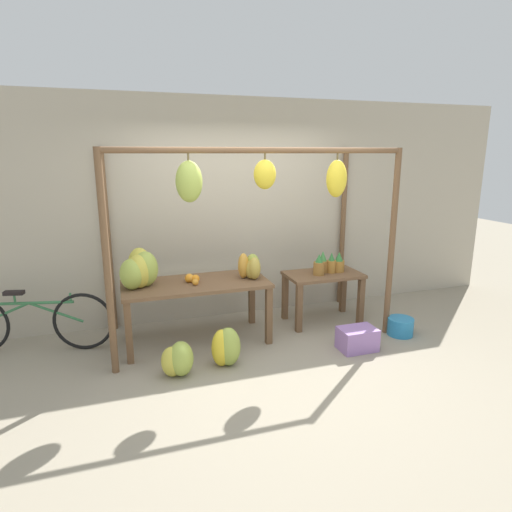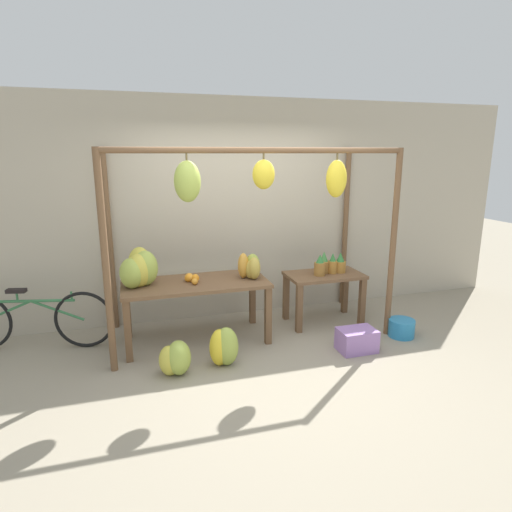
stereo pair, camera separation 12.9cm
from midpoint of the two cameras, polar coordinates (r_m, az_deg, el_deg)
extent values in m
plane|color=gray|center=(4.50, 3.38, -14.57)|extent=(20.00, 20.00, 0.00)
cube|color=#B2A893|center=(5.58, -2.18, 6.15)|extent=(8.00, 0.08, 2.80)
cylinder|color=brown|center=(4.26, -18.60, -1.18)|extent=(0.07, 0.07, 2.18)
cylinder|color=brown|center=(5.17, 18.48, 1.36)|extent=(0.07, 0.07, 2.18)
cylinder|color=brown|center=(5.37, -18.28, 1.81)|extent=(0.07, 0.07, 2.18)
cylinder|color=brown|center=(6.12, 12.42, 3.56)|extent=(0.07, 0.07, 2.18)
cylinder|color=brown|center=(4.35, 1.91, 13.92)|extent=(3.13, 0.06, 0.06)
cylinder|color=brown|center=(4.17, -8.36, 12.95)|extent=(0.02, 0.02, 0.06)
ellipsoid|color=#9EB247|center=(4.18, -8.25, 9.80)|extent=(0.26, 0.23, 0.39)
cylinder|color=brown|center=(4.35, 1.89, 13.13)|extent=(0.02, 0.02, 0.06)
ellipsoid|color=yellow|center=(4.35, 1.87, 10.81)|extent=(0.23, 0.20, 0.29)
cylinder|color=brown|center=(4.67, 11.59, 12.86)|extent=(0.02, 0.02, 0.07)
ellipsoid|color=yellow|center=(4.68, 11.46, 10.05)|extent=(0.22, 0.20, 0.39)
cube|color=brown|center=(4.87, -7.32, -3.66)|extent=(1.62, 0.74, 0.04)
cube|color=brown|center=(4.63, -15.96, -9.66)|extent=(0.07, 0.07, 0.67)
cube|color=brown|center=(4.87, 2.39, -7.97)|extent=(0.07, 0.07, 0.67)
cube|color=brown|center=(5.23, -16.09, -6.95)|extent=(0.07, 0.07, 0.67)
cube|color=brown|center=(5.44, 0.20, -5.60)|extent=(0.07, 0.07, 0.67)
cube|color=brown|center=(5.46, 9.77, -2.54)|extent=(0.95, 0.55, 0.04)
cube|color=brown|center=(5.20, 6.48, -6.99)|extent=(0.07, 0.07, 0.60)
cube|color=brown|center=(5.57, 14.60, -5.93)|extent=(0.07, 0.07, 0.60)
cube|color=brown|center=(5.59, 4.69, -5.46)|extent=(0.07, 0.07, 0.60)
cube|color=brown|center=(5.94, 12.38, -4.58)|extent=(0.07, 0.07, 0.60)
ellipsoid|color=#9EB247|center=(4.79, -13.82, -1.58)|extent=(0.37, 0.36, 0.39)
ellipsoid|color=gold|center=(4.86, -14.46, -1.23)|extent=(0.34, 0.35, 0.42)
ellipsoid|color=#9EB247|center=(4.85, -15.39, -2.03)|extent=(0.25, 0.23, 0.30)
ellipsoid|color=#9EB247|center=(4.72, -15.53, -2.24)|extent=(0.35, 0.35, 0.33)
ellipsoid|color=gold|center=(4.75, -14.62, -1.89)|extent=(0.34, 0.32, 0.37)
sphere|color=orange|center=(4.86, -7.97, -2.96)|extent=(0.08, 0.08, 0.08)
sphere|color=orange|center=(4.75, -7.39, -3.41)|extent=(0.07, 0.07, 0.07)
sphere|color=orange|center=(4.86, -8.23, -2.93)|extent=(0.09, 0.09, 0.09)
sphere|color=orange|center=(4.84, -7.35, -2.95)|extent=(0.09, 0.09, 0.09)
sphere|color=orange|center=(4.89, -8.16, -2.79)|extent=(0.09, 0.09, 0.09)
cylinder|color=olive|center=(5.35, 9.17, -1.72)|extent=(0.14, 0.14, 0.16)
cone|color=#337538|center=(5.32, 9.22, -0.35)|extent=(0.10, 0.10, 0.10)
cylinder|color=#A3702D|center=(5.48, 10.82, -1.46)|extent=(0.11, 0.11, 0.16)
cone|color=#337538|center=(5.45, 10.88, -0.14)|extent=(0.08, 0.08, 0.10)
cylinder|color=#A3702D|center=(5.54, 11.79, -1.43)|extent=(0.14, 0.14, 0.14)
cone|color=#337538|center=(5.51, 11.85, -0.12)|extent=(0.10, 0.10, 0.12)
cylinder|color=olive|center=(5.49, 9.68, -1.44)|extent=(0.15, 0.15, 0.15)
cone|color=#428442|center=(5.45, 9.74, -0.05)|extent=(0.10, 0.10, 0.13)
ellipsoid|color=#9EB247|center=(4.34, -9.41, -13.24)|extent=(0.29, 0.31, 0.35)
ellipsoid|color=gold|center=(4.35, -10.62, -13.55)|extent=(0.29, 0.29, 0.31)
ellipsoid|color=#9EB247|center=(4.45, -3.12, -11.93)|extent=(0.32, 0.31, 0.41)
ellipsoid|color=yellow|center=(4.46, -4.03, -12.05)|extent=(0.30, 0.30, 0.39)
cube|color=#9970B7|center=(4.91, 14.04, -10.82)|extent=(0.40, 0.28, 0.25)
cylinder|color=teal|center=(5.43, 19.49, -9.04)|extent=(0.30, 0.30, 0.21)
torus|color=black|center=(5.12, -21.26, -7.93)|extent=(0.64, 0.18, 0.65)
cylinder|color=#337042|center=(5.24, -27.22, -5.37)|extent=(0.91, 0.24, 0.03)
cylinder|color=#337042|center=(5.39, -29.77, -6.46)|extent=(0.55, 0.15, 0.26)
cylinder|color=#337042|center=(5.17, -24.28, -6.64)|extent=(0.55, 0.15, 0.26)
cylinder|color=#337042|center=(5.28, -28.64, -4.82)|extent=(0.02, 0.02, 0.10)
cube|color=black|center=(5.26, -28.73, -4.09)|extent=(0.21, 0.12, 0.04)
cylinder|color=#337042|center=(5.06, -22.72, -4.93)|extent=(0.02, 0.02, 0.10)
ellipsoid|color=#B2993D|center=(4.88, 0.52, -1.67)|extent=(0.18, 0.20, 0.26)
ellipsoid|color=gold|center=(4.93, -0.95, -1.30)|extent=(0.18, 0.19, 0.30)
ellipsoid|color=#B2993D|center=(4.91, 0.00, -1.84)|extent=(0.14, 0.15, 0.22)
ellipsoid|color=#93A33D|center=(4.97, 0.29, -1.27)|extent=(0.22, 0.21, 0.28)
camera|label=1|loc=(0.06, -89.25, 0.18)|focal=30.00mm
camera|label=2|loc=(0.06, 90.75, -0.18)|focal=30.00mm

